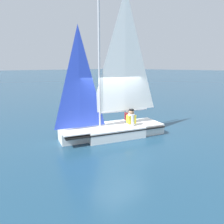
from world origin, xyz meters
TOP-DOWN VIEW (x-y plane):
  - ground_plane at (0.00, 0.00)m, footprint 260.00×260.00m
  - sailboat_main at (0.03, -0.01)m, footprint 4.63×2.99m
  - sailor_helm at (0.61, -0.54)m, footprint 0.41×0.38m
  - sailor_crew at (0.97, -0.10)m, footprint 0.41×0.38m

SIDE VIEW (x-z plane):
  - ground_plane at x=0.00m, z-range 0.00..0.00m
  - sailor_crew at x=0.97m, z-range 0.04..1.20m
  - sailor_helm at x=0.61m, z-range 0.05..1.21m
  - sailboat_main at x=0.03m, z-range -2.17..3.87m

